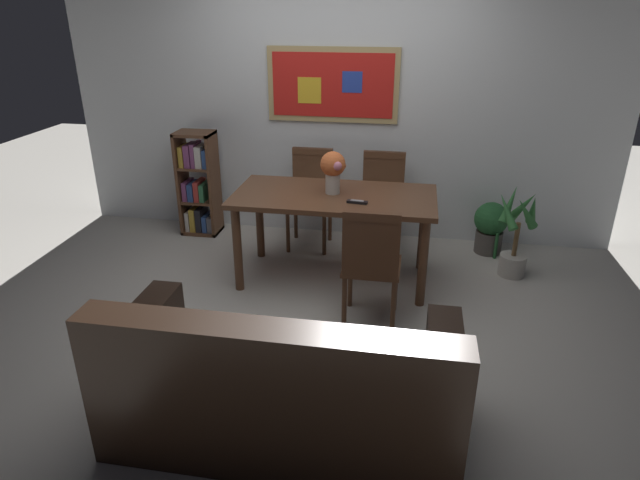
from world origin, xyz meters
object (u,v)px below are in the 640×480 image
(dining_chair_far_left, at_px, (311,190))
(bookshelf, at_px, (198,186))
(leather_couch, at_px, (282,388))
(tv_remote, at_px, (357,202))
(dining_chair_near_right, at_px, (371,258))
(flower_vase, at_px, (333,168))
(potted_palm, at_px, (516,237))
(potted_ivy, at_px, (490,226))
(dining_table, at_px, (334,206))
(dining_chair_far_right, at_px, (382,194))

(dining_chair_far_left, distance_m, bookshelf, 1.15)
(leather_couch, xyz_separation_m, tv_remote, (0.19, 1.67, 0.45))
(dining_chair_near_right, xyz_separation_m, flower_vase, (-0.38, 0.71, 0.42))
(leather_couch, relative_size, bookshelf, 1.76)
(dining_chair_near_right, xyz_separation_m, potted_palm, (1.12, 1.01, -0.19))
(potted_ivy, height_order, potted_palm, potted_palm)
(bookshelf, height_order, potted_palm, bookshelf)
(potted_ivy, bearing_deg, dining_table, -150.15)
(bookshelf, relative_size, tv_remote, 6.39)
(potted_palm, bearing_deg, bookshelf, 171.34)
(dining_chair_near_right, bearing_deg, flower_vase, 118.06)
(dining_chair_far_right, xyz_separation_m, potted_ivy, (1.00, 0.09, -0.28))
(bookshelf, bearing_deg, potted_ivy, -0.08)
(bookshelf, height_order, flower_vase, flower_vase)
(dining_table, bearing_deg, bookshelf, 152.22)
(dining_table, height_order, dining_chair_far_left, dining_chair_far_left)
(dining_chair_far_left, relative_size, tv_remote, 5.69)
(dining_chair_far_left, bearing_deg, bookshelf, 176.23)
(dining_table, distance_m, flower_vase, 0.31)
(tv_remote, bearing_deg, leather_couch, -96.61)
(dining_chair_far_right, relative_size, potted_ivy, 1.81)
(flower_vase, bearing_deg, potted_ivy, 28.59)
(bookshelf, bearing_deg, leather_couch, -60.60)
(dining_chair_far_left, bearing_deg, dining_chair_far_right, -1.17)
(dining_chair_near_right, xyz_separation_m, potted_ivy, (0.98, 1.45, -0.28))
(dining_chair_near_right, height_order, dining_chair_far_left, same)
(dining_chair_far_left, height_order, tv_remote, dining_chair_far_left)
(dining_table, relative_size, dining_chair_far_right, 1.76)
(potted_ivy, xyz_separation_m, tv_remote, (-1.14, -0.95, 0.50))
(dining_chair_far_right, bearing_deg, dining_chair_near_right, -89.12)
(dining_chair_near_right, xyz_separation_m, dining_chair_far_left, (-0.69, 1.38, 0.00))
(flower_vase, relative_size, tv_remote, 2.11)
(dining_chair_near_right, height_order, leather_couch, dining_chair_near_right)
(dining_chair_near_right, relative_size, dining_chair_far_right, 1.00)
(dining_table, bearing_deg, leather_couch, -89.74)
(dining_table, xyz_separation_m, flower_vase, (-0.02, 0.03, 0.31))
(dining_chair_near_right, bearing_deg, dining_chair_far_left, 116.46)
(potted_ivy, bearing_deg, flower_vase, -151.41)
(dining_chair_near_right, relative_size, potted_ivy, 1.81)
(leather_couch, distance_m, flower_vase, 1.98)
(potted_ivy, height_order, tv_remote, tv_remote)
(dining_chair_near_right, distance_m, leather_couch, 1.24)
(flower_vase, xyz_separation_m, tv_remote, (0.22, -0.21, -0.20))
(leather_couch, bearing_deg, tv_remote, 83.39)
(leather_couch, relative_size, tv_remote, 11.25)
(dining_table, distance_m, potted_palm, 1.55)
(potted_palm, xyz_separation_m, flower_vase, (-1.50, -0.29, 0.61))
(dining_chair_far_left, relative_size, potted_ivy, 1.81)
(flower_vase, bearing_deg, dining_table, -58.56)
(bookshelf, xyz_separation_m, flower_vase, (1.45, -0.74, 0.47))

